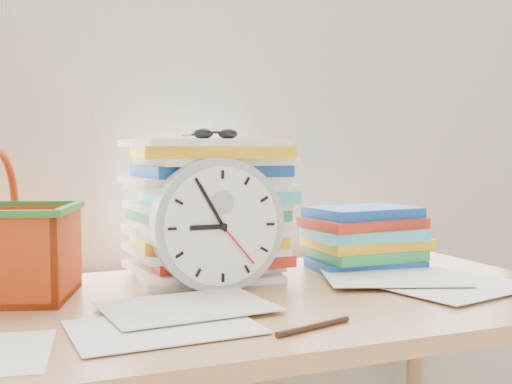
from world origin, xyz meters
name	(u,v)px	position (x,y,z in m)	size (l,w,h in m)	color
curtain	(172,34)	(0.00, 1.98, 1.30)	(2.40, 0.01, 2.50)	beige
desk	(226,337)	(0.00, 1.60, 0.68)	(1.40, 0.70, 0.75)	tan
paper_stack	(209,208)	(0.04, 1.81, 0.90)	(0.34, 0.28, 0.30)	white
clock	(218,225)	(0.01, 1.66, 0.88)	(0.26, 0.26, 0.05)	#9EA4AB
sunglasses	(216,134)	(0.05, 1.81, 1.06)	(0.12, 0.10, 0.03)	black
book_stack	(368,237)	(0.41, 1.77, 0.82)	(0.28, 0.21, 0.14)	white
pen	(313,327)	(0.05, 1.35, 0.75)	(0.01, 0.01, 0.15)	black
scattered_papers	(226,295)	(0.00, 1.60, 0.76)	(1.26, 0.42, 0.02)	white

